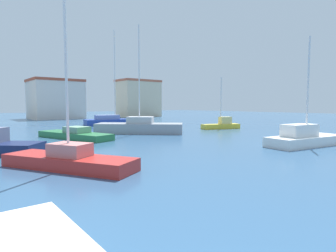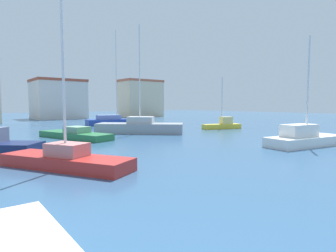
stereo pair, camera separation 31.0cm
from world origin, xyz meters
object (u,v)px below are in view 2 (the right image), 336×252
at_px(sailboat_grey_far_right, 140,127).
at_px(sailboat_white_center_channel, 304,138).
at_px(sailboat_red_near_pier, 66,158).
at_px(sailboat_yellow_distant_east, 223,125).
at_px(sailboat_blue_mid_harbor, 116,121).
at_px(motorboat_green_distant_north, 75,134).

distance_m(sailboat_grey_far_right, sailboat_white_center_channel, 14.96).
relative_size(sailboat_red_near_pier, sailboat_yellow_distant_east, 1.72).
xyz_separation_m(sailboat_grey_far_right, sailboat_blue_mid_harbor, (3.39, 11.79, -0.06)).
bearing_deg(sailboat_white_center_channel, sailboat_yellow_distant_east, 64.45).
bearing_deg(motorboat_green_distant_north, sailboat_grey_far_right, 2.34).
xyz_separation_m(sailboat_yellow_distant_east, sailboat_blue_mid_harbor, (-6.97, 13.53, 0.06)).
bearing_deg(sailboat_red_near_pier, sailboat_white_center_channel, -12.46).
bearing_deg(sailboat_white_center_channel, motorboat_green_distant_north, 128.09).
relative_size(sailboat_grey_far_right, sailboat_red_near_pier, 1.02).
height_order(sailboat_grey_far_right, sailboat_white_center_channel, sailboat_grey_far_right).
relative_size(sailboat_yellow_distant_east, sailboat_blue_mid_harbor, 0.46).
bearing_deg(sailboat_red_near_pier, sailboat_yellow_distant_east, 23.48).
bearing_deg(sailboat_blue_mid_harbor, sailboat_red_near_pier, -122.04).
relative_size(sailboat_grey_far_right, sailboat_blue_mid_harbor, 0.81).
xyz_separation_m(sailboat_red_near_pier, sailboat_yellow_distant_east, (21.21, 9.21, 0.03)).
height_order(sailboat_grey_far_right, sailboat_red_near_pier, sailboat_grey_far_right).
distance_m(sailboat_grey_far_right, sailboat_yellow_distant_east, 10.51).
bearing_deg(sailboat_red_near_pier, motorboat_green_distant_north, 68.54).
height_order(sailboat_yellow_distant_east, motorboat_green_distant_north, sailboat_yellow_distant_east).
relative_size(sailboat_grey_far_right, motorboat_green_distant_north, 1.36).
height_order(sailboat_red_near_pier, sailboat_yellow_distant_east, sailboat_red_near_pier).
height_order(sailboat_grey_far_right, sailboat_blue_mid_harbor, sailboat_blue_mid_harbor).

